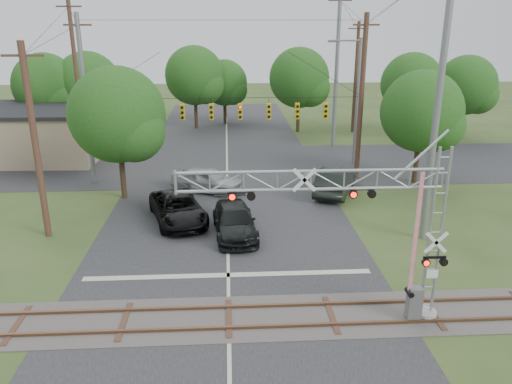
{
  "coord_description": "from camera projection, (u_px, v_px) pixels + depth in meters",
  "views": [
    {
      "loc": [
        0.08,
        -14.67,
        10.89
      ],
      "look_at": [
        1.37,
        7.5,
        3.29
      ],
      "focal_mm": 35.0,
      "sensor_mm": 36.0,
      "label": 1
    }
  ],
  "objects": [
    {
      "name": "traffic_signal_span",
      "position": [
        238.0,
        103.0,
        34.52
      ],
      "size": [
        19.34,
        0.36,
        11.5
      ],
      "color": "slate",
      "rests_on": "ground"
    },
    {
      "name": "car_dark",
      "position": [
        235.0,
        221.0,
        26.73
      ],
      "size": [
        2.59,
        5.42,
        1.52
      ],
      "primitive_type": "imported",
      "rotation": [
        0.0,
        0.0,
        0.09
      ],
      "color": "black",
      "rests_on": "ground"
    },
    {
      "name": "road_cross",
      "position": [
        227.0,
        165.0,
        40.05
      ],
      "size": [
        90.0,
        12.0,
        0.02
      ],
      "primitive_type": "cube",
      "color": "#242426",
      "rests_on": "ground"
    },
    {
      "name": "treeline",
      "position": [
        214.0,
        87.0,
        45.19
      ],
      "size": [
        55.26,
        30.08,
        8.66
      ],
      "color": "#332617",
      "rests_on": "ground"
    },
    {
      "name": "suv_dark",
      "position": [
        336.0,
        180.0,
        33.21
      ],
      "size": [
        3.91,
        5.85,
        1.82
      ],
      "primitive_type": "imported",
      "rotation": [
        0.0,
        0.0,
        2.75
      ],
      "color": "black",
      "rests_on": "ground"
    },
    {
      "name": "pickup_black",
      "position": [
        178.0,
        208.0,
        28.47
      ],
      "size": [
        4.13,
        6.21,
        1.58
      ],
      "primitive_type": "imported",
      "rotation": [
        0.0,
        0.0,
        0.29
      ],
      "color": "black",
      "rests_on": "ground"
    },
    {
      "name": "utility_poles",
      "position": [
        262.0,
        87.0,
        36.84
      ],
      "size": [
        27.41,
        27.23,
        14.3
      ],
      "color": "#452A1F",
      "rests_on": "ground"
    },
    {
      "name": "ground",
      "position": [
        229.0,
        351.0,
        17.38
      ],
      "size": [
        160.0,
        160.0,
        0.0
      ],
      "primitive_type": "plane",
      "color": "#314620",
      "rests_on": "ground"
    },
    {
      "name": "road_main",
      "position": [
        228.0,
        235.0,
        26.83
      ],
      "size": [
        14.0,
        90.0,
        0.02
      ],
      "primitive_type": "cube",
      "color": "#242426",
      "rests_on": "ground"
    },
    {
      "name": "sedan_silver",
      "position": [
        207.0,
        180.0,
        33.5
      ],
      "size": [
        5.31,
        3.88,
        1.68
      ],
      "primitive_type": "imported",
      "rotation": [
        0.0,
        0.0,
        1.14
      ],
      "color": "#9A9DA1",
      "rests_on": "ground"
    },
    {
      "name": "railroad_track",
      "position": [
        229.0,
        318.0,
        19.26
      ],
      "size": [
        90.0,
        3.2,
        0.17
      ],
      "color": "#443F3B",
      "rests_on": "ground"
    },
    {
      "name": "crossing_gantry",
      "position": [
        359.0,
        219.0,
        17.84
      ],
      "size": [
        9.86,
        0.87,
        6.81
      ],
      "color": "#989892",
      "rests_on": "ground"
    },
    {
      "name": "streetlight",
      "position": [
        355.0,
        95.0,
        38.85
      ],
      "size": [
        2.61,
        0.27,
        9.77
      ],
      "color": "slate",
      "rests_on": "ground"
    }
  ]
}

